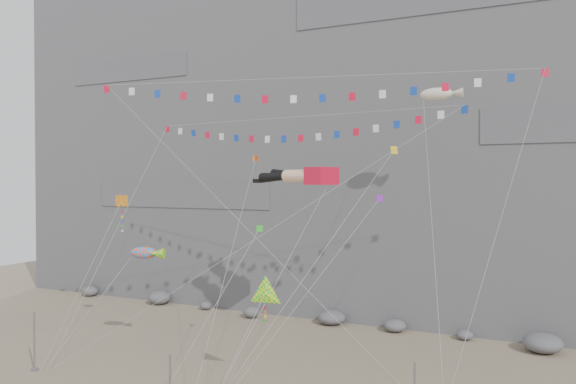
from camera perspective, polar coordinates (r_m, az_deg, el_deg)
The scene contains 15 objects.
ground at distance 39.27m, azimuth -4.93°, elevation -18.85°, with size 120.00×120.00×0.00m, color #85735B.
cliff at distance 67.52m, azimuth 9.11°, elevation 11.00°, with size 80.00×28.00×50.00m, color slate.
talus_boulders at distance 53.84m, azimuth 4.46°, elevation -12.64°, with size 60.00×3.00×1.20m, color slate, non-canonical shape.
anchor_pole_left at distance 44.74m, azimuth -24.37°, elevation -13.63°, with size 0.12×0.12×4.17m, color slate.
legs_kite at distance 43.73m, azimuth 1.33°, elevation 1.62°, with size 7.69×19.47×21.55m.
flag_banner_upper at distance 44.26m, azimuth 0.39°, elevation 7.57°, with size 26.49×13.82×25.67m.
flag_banner_lower at distance 39.65m, azimuth 2.05°, elevation 11.52°, with size 29.85×8.54×23.44m.
harlequin_kite at distance 46.74m, azimuth -16.55°, elevation -0.91°, with size 2.22×8.10×13.76m.
fish_windsock at distance 44.09m, azimuth -14.45°, elevation -6.01°, with size 6.34×6.40×10.52m.
delta_kite at distance 34.55m, azimuth -2.36°, elevation -10.35°, with size 2.29×6.23×8.77m.
blimp_windsock at distance 45.33m, azimuth 14.84°, elevation 9.51°, with size 5.40×15.86×25.36m.
small_kite_a at distance 46.75m, azimuth -3.43°, elevation 2.95°, with size 4.62×15.97×22.06m.
small_kite_b at distance 38.24m, azimuth 8.92°, elevation -1.14°, with size 7.49×10.33×17.07m.
small_kite_c at distance 38.93m, azimuth -3.12°, elevation -4.12°, with size 2.58×9.72×13.77m.
small_kite_d at distance 40.24m, azimuth 10.45°, elevation 3.82°, with size 7.69×14.73×22.09m.
Camera 1 is at (18.62, -31.87, 13.42)m, focal length 35.00 mm.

